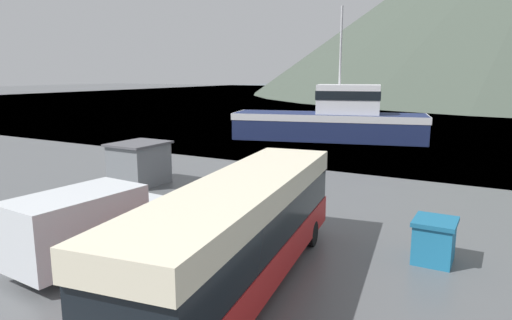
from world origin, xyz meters
name	(u,v)px	position (x,y,z in m)	size (l,w,h in m)	color
water_surface	(484,95)	(0.00, 145.57, 0.00)	(240.00, 240.00, 0.00)	slate
tour_bus	(242,229)	(0.62, 9.13, 1.79)	(4.08, 11.54, 3.17)	red
delivery_van	(92,224)	(-4.62, 8.43, 1.28)	(2.55, 5.97, 2.42)	silver
fishing_boat	(332,119)	(-7.29, 38.57, 1.90)	(17.97, 8.73, 11.87)	#19234C
storage_bin	(434,240)	(5.11, 13.81, 0.73)	(1.32, 1.49, 1.43)	teal
dock_kiosk	(139,163)	(-10.78, 17.15, 1.18)	(2.53, 3.00, 2.33)	slate
small_boat	(263,122)	(-18.38, 45.76, 0.37)	(5.46, 3.89, 0.75)	black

